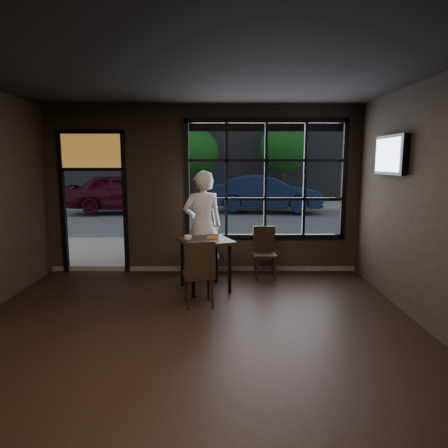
{
  "coord_description": "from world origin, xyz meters",
  "views": [
    {
      "loc": [
        0.38,
        -4.16,
        2.15
      ],
      "look_at": [
        0.4,
        2.2,
        1.15
      ],
      "focal_mm": 32.0,
      "sensor_mm": 36.0,
      "label": 1
    }
  ],
  "objects_px": {
    "chair_near": "(199,273)",
    "navy_car": "(266,193)",
    "man": "(203,225)",
    "cafe_table": "(205,264)"
  },
  "relations": [
    {
      "from": "cafe_table",
      "to": "chair_near",
      "type": "bearing_deg",
      "value": -117.2
    },
    {
      "from": "chair_near",
      "to": "man",
      "type": "height_order",
      "value": "man"
    },
    {
      "from": "man",
      "to": "navy_car",
      "type": "height_order",
      "value": "man"
    },
    {
      "from": "chair_near",
      "to": "cafe_table",
      "type": "bearing_deg",
      "value": -106.54
    },
    {
      "from": "cafe_table",
      "to": "man",
      "type": "bearing_deg",
      "value": 74.35
    },
    {
      "from": "man",
      "to": "navy_car",
      "type": "relative_size",
      "value": 0.44
    },
    {
      "from": "cafe_table",
      "to": "man",
      "type": "height_order",
      "value": "man"
    },
    {
      "from": "navy_car",
      "to": "cafe_table",
      "type": "bearing_deg",
      "value": 174.95
    },
    {
      "from": "cafe_table",
      "to": "navy_car",
      "type": "height_order",
      "value": "navy_car"
    },
    {
      "from": "chair_near",
      "to": "navy_car",
      "type": "xyz_separation_m",
      "value": [
        2.19,
        10.91,
        0.34
      ]
    }
  ]
}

